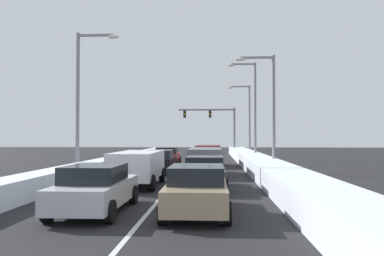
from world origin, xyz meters
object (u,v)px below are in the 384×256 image
Objects in this scene: street_lamp_right_near at (268,102)px; street_lamp_left_mid at (83,91)px; sedan_black_center_lane_third at (160,161)px; suv_white_center_lane_second at (138,165)px; sedan_tan_right_lane_nearest at (197,189)px; suv_maroon_right_lane_fourth at (208,154)px; street_lamp_right_mid at (251,103)px; suv_gray_right_lane_third at (205,159)px; sedan_charcoal_right_lane_second at (205,172)px; street_lamp_right_far at (246,114)px; traffic_light_gantry at (217,121)px; sedan_red_center_lane_fourth at (167,156)px; sedan_silver_center_lane_nearest at (96,188)px.

street_lamp_left_mid reaches higher than street_lamp_right_near.
street_lamp_left_mid is at bearing -149.31° from sedan_black_center_lane_third.
suv_white_center_lane_second is at bearing -90.74° from sedan_black_center_lane_third.
suv_white_center_lane_second is (-3.14, 6.37, 0.25)m from sedan_tan_right_lane_nearest.
suv_maroon_right_lane_fourth is 7.82m from street_lamp_right_near.
suv_gray_right_lane_third is at bearing -110.24° from street_lamp_right_mid.
suv_maroon_right_lane_fourth is 6.45m from sedan_black_center_lane_third.
street_lamp_right_far is at bearing 80.85° from sedan_charcoal_right_lane_second.
sedan_tan_right_lane_nearest is 11.76m from suv_gray_right_lane_third.
traffic_light_gantry is (1.00, 26.72, 3.48)m from suv_gray_right_lane_third.
street_lamp_right_far is (7.64, 11.96, 4.18)m from sedan_red_center_lane_fourth.
sedan_silver_center_lane_nearest is at bearing -100.01° from suv_maroon_right_lane_fourth.
suv_gray_right_lane_third is 5.77m from street_lamp_right_near.
suv_gray_right_lane_third reaches higher than sedan_black_center_lane_third.
street_lamp_left_mid is (-7.40, 10.77, 4.43)m from sedan_tan_right_lane_nearest.
suv_gray_right_lane_third is at bearing -67.24° from sedan_red_center_lane_fourth.
sedan_charcoal_right_lane_second is 0.60× the size of traffic_light_gantry.
street_lamp_right_near is (4.15, 13.40, 3.94)m from sedan_tan_right_lane_nearest.
street_lamp_left_mid reaches higher than sedan_charcoal_right_lane_second.
sedan_silver_center_lane_nearest is 0.92× the size of suv_white_center_lane_second.
suv_white_center_lane_second reaches higher than sedan_silver_center_lane_nearest.
sedan_tan_right_lane_nearest is 18.98m from suv_maroon_right_lane_fourth.
suv_white_center_lane_second is at bearing -97.37° from traffic_light_gantry.
sedan_tan_right_lane_nearest is 0.51× the size of street_lamp_left_mid.
suv_white_center_lane_second is at bearing -120.37° from suv_gray_right_lane_third.
street_lamp_right_near is (4.04, -5.58, 3.68)m from suv_maroon_right_lane_fourth.
sedan_charcoal_right_lane_second and sedan_silver_center_lane_nearest have the same top height.
traffic_light_gantry is (1.02, 38.48, 3.73)m from sedan_tan_right_lane_nearest.
traffic_light_gantry is at bearing 80.81° from sedan_black_center_lane_third.
traffic_light_gantry is 16.25m from street_lamp_right_mid.
suv_maroon_right_lane_fourth is 0.54× the size of street_lamp_right_mid.
sedan_silver_center_lane_nearest is 12.32m from street_lamp_left_mid.
street_lamp_right_mid is at bearing 66.19° from suv_white_center_lane_second.
sedan_charcoal_right_lane_second is 0.92× the size of suv_gray_right_lane_third.
street_lamp_left_mid is (-7.42, -0.99, 4.18)m from suv_gray_right_lane_third.
sedan_red_center_lane_fourth is at bearing 139.84° from street_lamp_right_near.
sedan_tan_right_lane_nearest is 0.92× the size of suv_gray_right_lane_third.
suv_maroon_right_lane_fourth is at bearing 125.92° from street_lamp_right_near.
suv_maroon_right_lane_fourth reaches higher than sedan_charcoal_right_lane_second.
traffic_light_gantry is (4.15, 32.10, 3.48)m from suv_white_center_lane_second.
sedan_silver_center_lane_nearest is at bearing -107.83° from street_lamp_right_mid.
street_lamp_right_mid is at bearing 79.96° from sedan_tan_right_lane_nearest.
street_lamp_left_mid reaches higher than sedan_silver_center_lane_nearest.
sedan_red_center_lane_fourth is (-0.26, 6.33, 0.00)m from sedan_black_center_lane_third.
sedan_silver_center_lane_nearest is at bearing -68.79° from street_lamp_left_mid.
sedan_black_center_lane_third is at bearing -111.97° from street_lamp_right_far.
suv_white_center_lane_second is 1.09× the size of sedan_red_center_lane_fourth.
street_lamp_right_near is at bearing -82.89° from traffic_light_gantry.
street_lamp_right_far is at bearing 57.42° from sedan_red_center_lane_fourth.
sedan_charcoal_right_lane_second is at bearing 88.68° from sedan_tan_right_lane_nearest.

